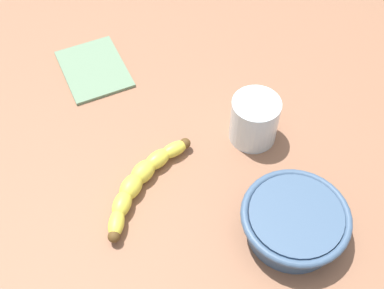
{
  "coord_description": "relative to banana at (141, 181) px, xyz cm",
  "views": [
    {
      "loc": [
        51.1,
        -2.63,
        72.21
      ],
      "look_at": [
        0.67,
        3.75,
        5.0
      ],
      "focal_mm": 46.61,
      "sensor_mm": 36.0,
      "label": 1
    }
  ],
  "objects": [
    {
      "name": "smoothie_glass",
      "position": [
        -8.25,
        20.02,
        2.53
      ],
      "size": [
        8.23,
        8.23,
        8.58
      ],
      "color": "silver",
      "rests_on": "wooden_tabletop"
    },
    {
      "name": "wooden_tabletop",
      "position": [
        -6.77,
        5.31,
        -3.11
      ],
      "size": [
        120.0,
        120.0,
        3.0
      ],
      "primitive_type": "cube",
      "color": "#895C42",
      "rests_on": "ground"
    },
    {
      "name": "folded_napkin",
      "position": [
        -28.26,
        -7.54,
        -1.31
      ],
      "size": [
        18.19,
        15.76,
        0.6
      ],
      "primitive_type": "cube",
      "rotation": [
        0.0,
        0.0,
        0.31
      ],
      "color": "slate",
      "rests_on": "wooden_tabletop"
    },
    {
      "name": "ceramic_bowl",
      "position": [
        10.95,
        22.26,
        1.59
      ],
      "size": [
        16.38,
        16.38,
        5.41
      ],
      "color": "#3D5675",
      "rests_on": "wooden_tabletop"
    },
    {
      "name": "banana",
      "position": [
        0.0,
        0.0,
        0.0
      ],
      "size": [
        18.07,
        14.8,
        3.22
      ],
      "rotation": [
        0.0,
        0.0,
        5.61
      ],
      "color": "yellow",
      "rests_on": "wooden_tabletop"
    }
  ]
}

